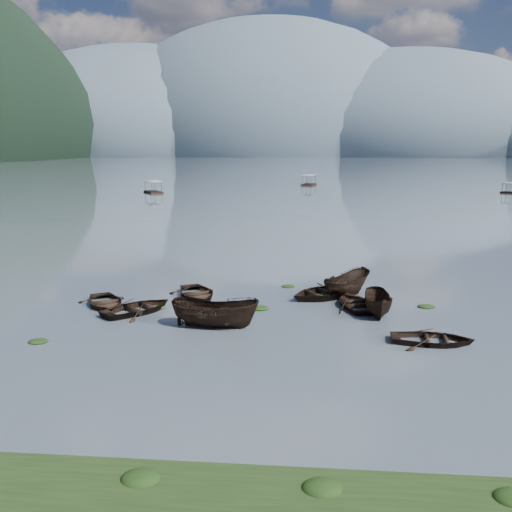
# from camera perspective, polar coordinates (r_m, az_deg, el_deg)

# --- Properties ---
(ground_plane) EXTENTS (2400.00, 2400.00, 0.00)m
(ground_plane) POSITION_cam_1_polar(r_m,az_deg,el_deg) (27.79, -2.31, -8.63)
(ground_plane) COLOR #4B545E
(haze_mtn_a) EXTENTS (520.00, 520.00, 280.00)m
(haze_mtn_a) POSITION_cam_1_polar(r_m,az_deg,el_deg) (962.81, -10.76, 9.91)
(haze_mtn_a) COLOR #475666
(haze_mtn_a) RESTS_ON ground
(haze_mtn_b) EXTENTS (520.00, 520.00, 340.00)m
(haze_mtn_b) POSITION_cam_1_polar(r_m,az_deg,el_deg) (928.22, 1.38, 10.07)
(haze_mtn_b) COLOR #475666
(haze_mtn_b) RESTS_ON ground
(haze_mtn_c) EXTENTS (520.00, 520.00, 260.00)m
(haze_mtn_c) POSITION_cam_1_polar(r_m,az_deg,el_deg) (936.05, 13.87, 9.77)
(haze_mtn_c) COLOR #475666
(haze_mtn_c) RESTS_ON ground
(rowboat_0) EXTENTS (4.50, 4.95, 0.84)m
(rowboat_0) POSITION_cam_1_polar(r_m,az_deg,el_deg) (35.17, -14.86, -4.84)
(rowboat_0) COLOR black
(rowboat_0) RESTS_ON ground
(rowboat_1) EXTENTS (5.17, 5.34, 0.90)m
(rowboat_1) POSITION_cam_1_polar(r_m,az_deg,el_deg) (33.39, -11.70, -5.52)
(rowboat_1) COLOR black
(rowboat_1) RESTS_ON ground
(rowboat_2) EXTENTS (4.91, 2.31, 1.83)m
(rowboat_2) POSITION_cam_1_polar(r_m,az_deg,el_deg) (30.11, -4.12, -7.12)
(rowboat_2) COLOR black
(rowboat_2) RESTS_ON ground
(rowboat_3) EXTENTS (3.67, 4.55, 0.83)m
(rowboat_3) POSITION_cam_1_polar(r_m,az_deg,el_deg) (34.28, 9.91, -5.04)
(rowboat_3) COLOR black
(rowboat_3) RESTS_ON ground
(rowboat_4) EXTENTS (4.14, 3.10, 0.81)m
(rowboat_4) POSITION_cam_1_polar(r_m,az_deg,el_deg) (28.90, 17.21, -8.35)
(rowboat_4) COLOR black
(rowboat_4) RESTS_ON ground
(rowboat_5) EXTENTS (1.58, 3.99, 1.53)m
(rowboat_5) POSITION_cam_1_polar(r_m,az_deg,el_deg) (33.08, 12.11, -5.69)
(rowboat_5) COLOR black
(rowboat_5) RESTS_ON ground
(rowboat_6) EXTENTS (4.58, 5.16, 0.89)m
(rowboat_6) POSITION_cam_1_polar(r_m,az_deg,el_deg) (36.13, -5.97, -4.12)
(rowboat_6) COLOR black
(rowboat_6) RESTS_ON ground
(rowboat_7) EXTENTS (6.08, 5.86, 1.03)m
(rowboat_7) POSITION_cam_1_polar(r_m,az_deg,el_deg) (36.21, 6.84, -4.10)
(rowboat_7) COLOR black
(rowboat_7) RESTS_ON ground
(rowboat_8) EXTENTS (3.98, 4.52, 1.70)m
(rowboat_8) POSITION_cam_1_polar(r_m,az_deg,el_deg) (37.03, 9.04, -3.83)
(rowboat_8) COLOR black
(rowboat_8) RESTS_ON ground
(weed_clump_0) EXTENTS (0.97, 0.79, 0.21)m
(weed_clump_0) POSITION_cam_1_polar(r_m,az_deg,el_deg) (29.70, -20.95, -8.07)
(weed_clump_0) COLOR black
(weed_clump_0) RESTS_ON ground
(weed_clump_1) EXTENTS (1.12, 0.89, 0.25)m
(weed_clump_1) POSITION_cam_1_polar(r_m,az_deg,el_deg) (33.30, 0.36, -5.34)
(weed_clump_1) COLOR black
(weed_clump_1) RESTS_ON ground
(weed_clump_2) EXTENTS (1.06, 0.85, 0.23)m
(weed_clump_2) POSITION_cam_1_polar(r_m,az_deg,el_deg) (32.36, -4.56, -5.85)
(weed_clump_2) COLOR black
(weed_clump_2) RESTS_ON ground
(weed_clump_3) EXTENTS (0.89, 0.76, 0.20)m
(weed_clump_3) POSITION_cam_1_polar(r_m,az_deg,el_deg) (38.65, 3.24, -3.10)
(weed_clump_3) COLOR black
(weed_clump_3) RESTS_ON ground
(weed_clump_4) EXTENTS (1.04, 0.82, 0.22)m
(weed_clump_4) POSITION_cam_1_polar(r_m,az_deg,el_deg) (35.15, 16.67, -4.94)
(weed_clump_4) COLOR black
(weed_clump_4) RESTS_ON ground
(weed_clump_5) EXTENTS (1.00, 0.81, 0.21)m
(weed_clump_5) POSITION_cam_1_polar(r_m,az_deg,el_deg) (33.96, -9.90, -5.18)
(weed_clump_5) COLOR black
(weed_clump_5) RESTS_ON ground
(weed_clump_6) EXTENTS (1.08, 0.90, 0.22)m
(weed_clump_6) POSITION_cam_1_polar(r_m,az_deg,el_deg) (33.42, -3.50, -5.30)
(weed_clump_6) COLOR black
(weed_clump_6) RESTS_ON ground
(weed_clump_7) EXTENTS (1.21, 0.96, 0.26)m
(weed_clump_7) POSITION_cam_1_polar(r_m,az_deg,el_deg) (36.67, 7.39, -3.93)
(weed_clump_7) COLOR black
(weed_clump_7) RESTS_ON ground
(pontoon_left) EXTENTS (5.49, 6.84, 2.44)m
(pontoon_left) POSITION_cam_1_polar(r_m,az_deg,el_deg) (123.95, -10.21, 6.23)
(pontoon_left) COLOR black
(pontoon_left) RESTS_ON ground
(pontoon_centre) EXTENTS (4.12, 7.17, 2.59)m
(pontoon_centre) POSITION_cam_1_polar(r_m,az_deg,el_deg) (148.71, 5.30, 7.06)
(pontoon_centre) COLOR black
(pontoon_centre) RESTS_ON ground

